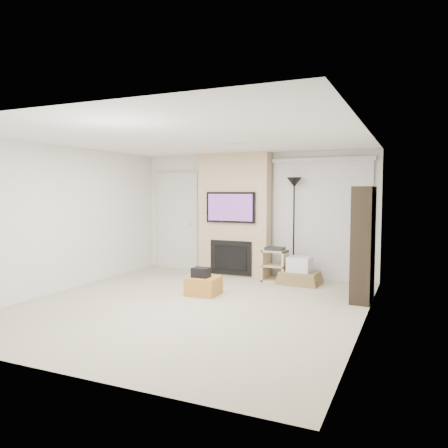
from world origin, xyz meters
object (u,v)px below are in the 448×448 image
at_px(floor_lamp, 294,199).
at_px(bookshelf, 363,244).
at_px(box_stack, 300,274).
at_px(av_stand, 275,263).
at_px(ottoman, 204,286).

bearing_deg(floor_lamp, bookshelf, -39.17).
distance_m(box_stack, bookshelf, 1.61).
distance_m(av_stand, box_stack, 0.53).
bearing_deg(floor_lamp, av_stand, -132.52).
bearing_deg(av_stand, bookshelf, -26.59).
relative_size(ottoman, av_stand, 0.76).
height_order(av_stand, bookshelf, bookshelf).
bearing_deg(box_stack, bookshelf, -33.39).
distance_m(ottoman, floor_lamp, 2.55).
distance_m(ottoman, bookshelf, 2.67).
bearing_deg(bookshelf, box_stack, 146.61).
relative_size(ottoman, bookshelf, 0.28).
xyz_separation_m(ottoman, bookshelf, (2.47, 0.68, 0.75)).
bearing_deg(av_stand, ottoman, -116.22).
bearing_deg(box_stack, floor_lamp, 120.84).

